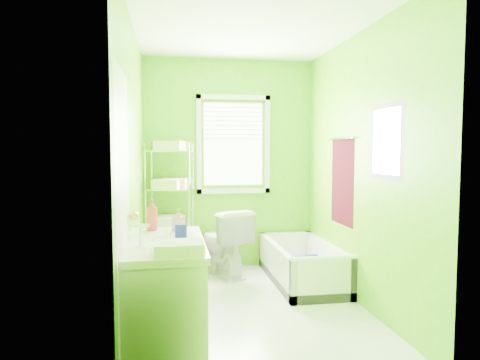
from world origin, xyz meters
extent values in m
plane|color=silver|center=(0.00, 0.00, 0.00)|extent=(2.90, 2.90, 0.00)
cube|color=#56AA08|center=(0.00, 1.45, 1.30)|extent=(2.10, 0.04, 2.60)
cube|color=#56AA08|center=(0.00, -1.45, 1.30)|extent=(2.10, 0.04, 2.60)
cube|color=#56AA08|center=(-1.05, 0.00, 1.30)|extent=(0.04, 2.90, 2.60)
cube|color=#56AA08|center=(1.05, 0.00, 1.30)|extent=(0.04, 2.90, 2.60)
cube|color=white|center=(0.00, 0.00, 2.60)|extent=(2.10, 2.90, 0.04)
cube|color=white|center=(0.05, 1.44, 1.55)|extent=(0.74, 0.01, 1.01)
cube|color=white|center=(0.05, 1.42, 0.97)|extent=(0.92, 0.05, 0.06)
cube|color=white|center=(0.05, 1.42, 2.13)|extent=(0.92, 0.05, 0.06)
cube|color=white|center=(-0.38, 1.42, 1.55)|extent=(0.06, 0.05, 1.22)
cube|color=white|center=(0.48, 1.42, 1.55)|extent=(0.06, 0.05, 1.22)
cube|color=white|center=(0.05, 1.42, 1.84)|extent=(0.72, 0.02, 0.50)
cube|color=white|center=(-1.04, -1.00, 1.00)|extent=(0.02, 0.80, 2.00)
sphere|color=gold|center=(-1.00, -0.67, 1.00)|extent=(0.07, 0.07, 0.07)
cube|color=#400712|center=(1.04, 0.35, 1.15)|extent=(0.02, 0.58, 0.90)
cylinder|color=silver|center=(1.02, 0.35, 1.60)|extent=(0.02, 0.62, 0.02)
cube|color=#CC5972|center=(1.04, -0.55, 1.55)|extent=(0.02, 0.54, 0.64)
cube|color=white|center=(1.03, -0.55, 1.55)|extent=(0.01, 0.44, 0.54)
cube|color=white|center=(0.72, 0.69, 0.05)|extent=(0.67, 1.43, 0.10)
cube|color=white|center=(0.42, 0.69, 0.21)|extent=(0.07, 1.43, 0.43)
cube|color=white|center=(1.02, 0.69, 0.21)|extent=(0.07, 1.43, 0.43)
cube|color=white|center=(0.72, 0.01, 0.21)|extent=(0.67, 0.07, 0.43)
cube|color=white|center=(0.72, 1.38, 0.21)|extent=(0.67, 0.07, 0.43)
cylinder|color=white|center=(0.72, 0.01, 0.43)|extent=(0.67, 0.07, 0.07)
cylinder|color=blue|center=(0.72, 0.31, 0.13)|extent=(0.37, 0.37, 0.06)
cylinder|color=yellow|center=(0.72, 0.31, 0.19)|extent=(0.35, 0.35, 0.05)
cube|color=blue|center=(0.69, 0.44, 0.25)|extent=(0.26, 0.10, 0.24)
imported|color=white|center=(-0.12, 1.10, 0.40)|extent=(0.68, 0.89, 0.80)
cube|color=silver|center=(-0.78, -0.77, 0.39)|extent=(0.54, 1.07, 0.78)
cube|color=silver|center=(-0.78, -0.77, 0.80)|extent=(0.57, 1.10, 0.05)
ellipsoid|color=white|center=(-0.76, -0.92, 0.80)|extent=(0.37, 0.48, 0.13)
cylinder|color=silver|center=(-0.94, -0.92, 0.90)|extent=(0.03, 0.03, 0.16)
cylinder|color=silver|center=(-0.94, -0.92, 0.97)|extent=(0.12, 0.02, 0.02)
imported|color=#E74353|center=(-0.88, -0.35, 0.96)|extent=(0.11, 0.11, 0.26)
imported|color=#C982AD|center=(-0.67, -0.39, 0.92)|extent=(0.11, 0.11, 0.18)
cylinder|color=#171A96|center=(-0.66, -0.67, 0.88)|extent=(0.09, 0.09, 0.10)
cube|color=silver|center=(-0.68, -1.19, 0.87)|extent=(0.30, 0.24, 0.08)
cylinder|color=silver|center=(-1.01, 1.07, 0.78)|extent=(0.02, 0.02, 1.56)
cylinder|color=silver|center=(-0.96, 1.36, 0.78)|extent=(0.02, 0.02, 1.56)
cylinder|color=silver|center=(-0.53, 0.97, 0.78)|extent=(0.02, 0.02, 1.56)
cylinder|color=silver|center=(-0.47, 1.27, 0.78)|extent=(0.02, 0.02, 1.56)
cube|color=silver|center=(-0.74, 1.17, 0.15)|extent=(0.57, 0.42, 0.02)
cube|color=silver|center=(-0.74, 1.17, 0.59)|extent=(0.57, 0.42, 0.02)
cube|color=silver|center=(-0.74, 1.17, 1.03)|extent=(0.57, 0.42, 0.02)
cube|color=silver|center=(-0.74, 1.17, 1.47)|extent=(0.57, 0.42, 0.02)
cube|color=#F2E393|center=(-0.75, 1.07, 1.53)|extent=(0.33, 0.25, 0.11)
cube|color=#F2E393|center=(-0.70, 1.28, 1.53)|extent=(0.33, 0.25, 0.11)
cube|color=#F2E393|center=(-0.78, 1.08, 1.09)|extent=(0.33, 0.25, 0.11)
cube|color=#F2E393|center=(-0.69, 1.28, 1.09)|extent=(0.33, 0.25, 0.11)
cube|color=silver|center=(-0.76, 1.09, 0.65)|extent=(0.33, 0.25, 0.11)
cube|color=pink|center=(-0.74, 1.30, 0.65)|extent=(0.33, 0.25, 0.11)
cube|color=pink|center=(-0.49, 1.12, 0.33)|extent=(0.08, 0.27, 0.49)
camera|label=1|loc=(-0.74, -3.85, 1.48)|focal=32.00mm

